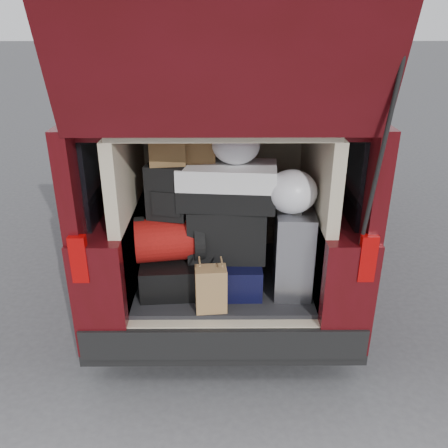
{
  "coord_description": "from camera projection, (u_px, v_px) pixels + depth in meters",
  "views": [
    {
      "loc": [
        -0.01,
        -2.82,
        2.37
      ],
      "look_at": [
        0.01,
        0.2,
        1.01
      ],
      "focal_mm": 38.0,
      "sensor_mm": 36.0,
      "label": 1
    }
  ],
  "objects": [
    {
      "name": "grocery_sack_lower",
      "position": [
        167.0,
        148.0,
        3.07
      ],
      "size": [
        0.25,
        0.22,
        0.21
      ],
      "primitive_type": "cube",
      "rotation": [
        0.0,
        0.0,
        0.12
      ],
      "color": "brown",
      "rests_on": "backpack"
    },
    {
      "name": "twotone_duffel",
      "position": [
        227.0,
        186.0,
        3.16
      ],
      "size": [
        0.68,
        0.39,
        0.29
      ],
      "primitive_type": "cube",
      "rotation": [
        0.0,
        0.0,
        -0.09
      ],
      "color": "silver",
      "rests_on": "black_soft_case"
    },
    {
      "name": "silver_roller",
      "position": [
        293.0,
        250.0,
        3.28
      ],
      "size": [
        0.28,
        0.42,
        0.61
      ],
      "primitive_type": "cube",
      "rotation": [
        0.0,
        0.0,
        -0.06
      ],
      "color": "silver",
      "rests_on": "load_floor"
    },
    {
      "name": "ground",
      "position": [
        223.0,
        357.0,
        3.55
      ],
      "size": [
        80.0,
        80.0,
        0.0
      ],
      "primitive_type": "plane",
      "color": "#3C3C3E",
      "rests_on": "ground"
    },
    {
      "name": "black_hardshell",
      "position": [
        172.0,
        269.0,
        3.43
      ],
      "size": [
        0.46,
        0.6,
        0.23
      ],
      "primitive_type": "cube",
      "rotation": [
        0.0,
        0.0,
        0.07
      ],
      "color": "black",
      "rests_on": "load_floor"
    },
    {
      "name": "grocery_sack_upper",
      "position": [
        199.0,
        146.0,
        3.14
      ],
      "size": [
        0.22,
        0.19,
        0.2
      ],
      "primitive_type": "cube",
      "rotation": [
        0.0,
        0.0,
        0.15
      ],
      "color": "brown",
      "rests_on": "twotone_duffel"
    },
    {
      "name": "kraft_bag",
      "position": [
        211.0,
        289.0,
        3.1
      ],
      "size": [
        0.21,
        0.15,
        0.31
      ],
      "primitive_type": "cube",
      "rotation": [
        0.0,
        0.0,
        0.09
      ],
      "color": "olive",
      "rests_on": "load_floor"
    },
    {
      "name": "navy_hardshell",
      "position": [
        230.0,
        270.0,
        3.41
      ],
      "size": [
        0.43,
        0.52,
        0.23
      ],
      "primitive_type": "cube",
      "rotation": [
        0.0,
        0.0,
        0.01
      ],
      "color": "black",
      "rests_on": "load_floor"
    },
    {
      "name": "black_soft_case",
      "position": [
        227.0,
        231.0,
        3.3
      ],
      "size": [
        0.54,
        0.33,
        0.38
      ],
      "primitive_type": "cube",
      "rotation": [
        0.0,
        0.0,
        -0.03
      ],
      "color": "black",
      "rests_on": "navy_hardshell"
    },
    {
      "name": "backpack",
      "position": [
        167.0,
        192.0,
        3.16
      ],
      "size": [
        0.29,
        0.21,
        0.37
      ],
      "primitive_type": "cube",
      "rotation": [
        0.0,
        0.0,
        -0.2
      ],
      "color": "black",
      "rests_on": "red_duffel"
    },
    {
      "name": "plastic_bag_right",
      "position": [
        292.0,
        192.0,
        3.06
      ],
      "size": [
        0.36,
        0.34,
        0.29
      ],
      "primitive_type": "ellipsoid",
      "rotation": [
        0.0,
        0.0,
        0.11
      ],
      "color": "silver",
      "rests_on": "silver_roller"
    },
    {
      "name": "load_floor",
      "position": [
        223.0,
        306.0,
        3.68
      ],
      "size": [
        1.24,
        1.05,
        0.55
      ],
      "primitive_type": "cube",
      "color": "black",
      "rests_on": "ground"
    },
    {
      "name": "plastic_bag_center",
      "position": [
        236.0,
        145.0,
        3.07
      ],
      "size": [
        0.37,
        0.35,
        0.25
      ],
      "primitive_type": "ellipsoid",
      "rotation": [
        0.0,
        0.0,
        -0.2
      ],
      "color": "silver",
      "rests_on": "twotone_duffel"
    },
    {
      "name": "red_duffel",
      "position": [
        169.0,
        239.0,
        3.27
      ],
      "size": [
        0.51,
        0.37,
        0.3
      ],
      "primitive_type": "cube",
      "rotation": [
        0.0,
        0.0,
        0.17
      ],
      "color": "#9E100E",
      "rests_on": "black_hardshell"
    },
    {
      "name": "minivan",
      "position": [
        222.0,
        166.0,
        4.86
      ],
      "size": [
        1.9,
        5.35,
        2.77
      ],
      "color": "black",
      "rests_on": "ground"
    }
  ]
}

